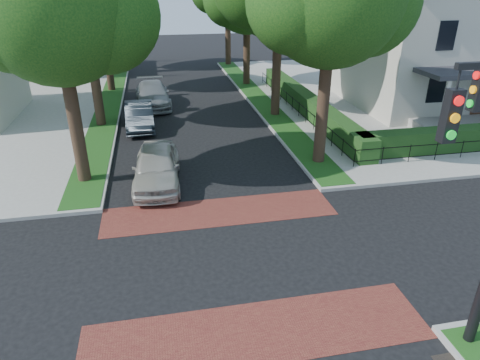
% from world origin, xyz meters
% --- Properties ---
extents(ground, '(120.00, 120.00, 0.00)m').
position_xyz_m(ground, '(0.00, 0.00, 0.00)').
color(ground, black).
rests_on(ground, ground).
extents(sidewalk_ne, '(30.00, 30.00, 0.15)m').
position_xyz_m(sidewalk_ne, '(19.50, 19.00, 0.07)').
color(sidewalk_ne, gray).
rests_on(sidewalk_ne, ground).
extents(crosswalk_far, '(9.00, 2.20, 0.01)m').
position_xyz_m(crosswalk_far, '(0.00, 3.20, 0.01)').
color(crosswalk_far, maroon).
rests_on(crosswalk_far, ground).
extents(crosswalk_near, '(9.00, 2.20, 0.01)m').
position_xyz_m(crosswalk_near, '(0.00, -3.20, 0.01)').
color(crosswalk_near, maroon).
rests_on(crosswalk_near, ground).
extents(grass_strip_ne, '(1.60, 29.80, 0.02)m').
position_xyz_m(grass_strip_ne, '(5.40, 19.10, 0.16)').
color(grass_strip_ne, '#194212').
rests_on(grass_strip_ne, sidewalk_ne).
extents(grass_strip_nw, '(1.60, 29.80, 0.02)m').
position_xyz_m(grass_strip_nw, '(-5.40, 19.10, 0.16)').
color(grass_strip_nw, '#194212').
rests_on(grass_strip_nw, sidewalk_nw).
extents(tree_left_near, '(7.50, 6.45, 10.20)m').
position_xyz_m(tree_left_near, '(-5.40, 7.23, 7.27)').
color(tree_left_near, black).
rests_on(tree_left_near, sidewalk_nw).
extents(hedge_main_road, '(1.00, 18.00, 1.20)m').
position_xyz_m(hedge_main_road, '(7.70, 15.00, 0.75)').
color(hedge_main_road, '#1A3E15').
rests_on(hedge_main_road, sidewalk_ne).
extents(fence_main_road, '(0.06, 18.00, 0.90)m').
position_xyz_m(fence_main_road, '(6.90, 15.00, 0.60)').
color(fence_main_road, black).
rests_on(fence_main_road, sidewalk_ne).
extents(house_victorian, '(13.00, 13.05, 12.48)m').
position_xyz_m(house_victorian, '(17.51, 15.92, 6.02)').
color(house_victorian, beige).
rests_on(house_victorian, sidewalk_ne).
extents(parked_car_front, '(2.24, 5.00, 1.67)m').
position_xyz_m(parked_car_front, '(-2.30, 6.21, 0.84)').
color(parked_car_front, '#B1AB9F').
rests_on(parked_car_front, ground).
extents(parked_car_middle, '(1.79, 4.67, 1.52)m').
position_xyz_m(parked_car_middle, '(-3.16, 14.31, 0.76)').
color(parked_car_middle, black).
rests_on(parked_car_middle, ground).
extents(parked_car_rear, '(2.54, 5.67, 1.61)m').
position_xyz_m(parked_car_rear, '(-2.30, 19.11, 0.81)').
color(parked_car_rear, gray).
rests_on(parked_car_rear, ground).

